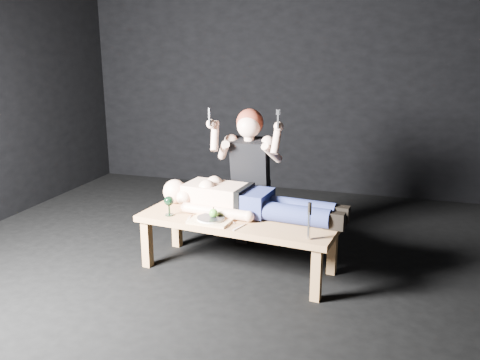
{
  "coord_description": "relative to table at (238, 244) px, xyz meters",
  "views": [
    {
      "loc": [
        1.37,
        -3.59,
        1.77
      ],
      "look_at": [
        0.25,
        0.03,
        0.75
      ],
      "focal_mm": 37.09,
      "sensor_mm": 36.0,
      "label": 1
    }
  ],
  "objects": [
    {
      "name": "apple",
      "position": [
        -0.16,
        -0.14,
        0.3
      ],
      "size": [
        0.07,
        0.07,
        0.07
      ],
      "primitive_type": "sphere",
      "color": "green",
      "rests_on": "plate"
    },
    {
      "name": "table",
      "position": [
        0.0,
        0.0,
        0.0
      ],
      "size": [
        1.65,
        0.77,
        0.45
      ],
      "primitive_type": "cube",
      "rotation": [
        0.0,
        0.0,
        -0.11
      ],
      "color": "#AA6E45",
      "rests_on": "ground"
    },
    {
      "name": "kneeling_woman",
      "position": [
        -0.04,
        0.56,
        0.43
      ],
      "size": [
        0.73,
        0.81,
        1.3
      ],
      "primitive_type": null,
      "rotation": [
        0.0,
        0.0,
        0.05
      ],
      "color": "black",
      "rests_on": "ground"
    },
    {
      "name": "plate",
      "position": [
        -0.18,
        -0.15,
        0.25
      ],
      "size": [
        0.23,
        0.23,
        0.02
      ],
      "primitive_type": "cylinder",
      "rotation": [
        0.0,
        0.0,
        -0.08
      ],
      "color": "white",
      "rests_on": "serving_tray"
    },
    {
      "name": "spoon_flat",
      "position": [
        -0.03,
        -0.08,
        0.23
      ],
      "size": [
        0.11,
        0.15,
        0.01
      ],
      "primitive_type": "cube",
      "rotation": [
        0.0,
        0.0,
        0.63
      ],
      "color": "#B2B2B7",
      "rests_on": "table"
    },
    {
      "name": "fork_flat",
      "position": [
        -0.37,
        -0.14,
        0.23
      ],
      "size": [
        0.05,
        0.17,
        0.01
      ],
      "primitive_type": "cube",
      "rotation": [
        0.0,
        0.0,
        0.18
      ],
      "color": "#B2B2B7",
      "rests_on": "table"
    },
    {
      "name": "ground",
      "position": [
        -0.25,
        0.02,
        -0.23
      ],
      "size": [
        5.0,
        5.0,
        0.0
      ],
      "primitive_type": "plane",
      "color": "black",
      "rests_on": "ground"
    },
    {
      "name": "carving_knife",
      "position": [
        0.61,
        -0.29,
        0.36
      ],
      "size": [
        0.04,
        0.04,
        0.27
      ],
      "primitive_type": null,
      "rotation": [
        0.0,
        0.0,
        -0.11
      ],
      "color": "#B2B2B7",
      "rests_on": "table"
    },
    {
      "name": "goblet",
      "position": [
        -0.55,
        -0.11,
        0.31
      ],
      "size": [
        0.09,
        0.09,
        0.16
      ],
      "primitive_type": null,
      "rotation": [
        0.0,
        0.0,
        -0.11
      ],
      "color": "black",
      "rests_on": "table"
    },
    {
      "name": "lying_man",
      "position": [
        0.06,
        0.13,
        0.36
      ],
      "size": [
        1.63,
        0.66,
        0.26
      ],
      "primitive_type": null,
      "rotation": [
        0.0,
        0.0,
        -0.11
      ],
      "color": "beige",
      "rests_on": "table"
    },
    {
      "name": "back_wall",
      "position": [
        -0.25,
        2.52,
        1.27
      ],
      "size": [
        5.0,
        0.0,
        5.0
      ],
      "primitive_type": "plane",
      "rotation": [
        1.57,
        0.0,
        0.0
      ],
      "color": "black",
      "rests_on": "ground"
    },
    {
      "name": "knife_flat",
      "position": [
        0.08,
        -0.21,
        0.23
      ],
      "size": [
        0.06,
        0.17,
        0.01
      ],
      "primitive_type": "cube",
      "rotation": [
        0.0,
        0.0,
        -0.28
      ],
      "color": "#B2B2B7",
      "rests_on": "table"
    },
    {
      "name": "serving_tray",
      "position": [
        -0.18,
        -0.15,
        0.23
      ],
      "size": [
        0.34,
        0.25,
        0.02
      ],
      "primitive_type": "cube",
      "rotation": [
        0.0,
        0.0,
        -0.08
      ],
      "color": "tan",
      "rests_on": "table"
    }
  ]
}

